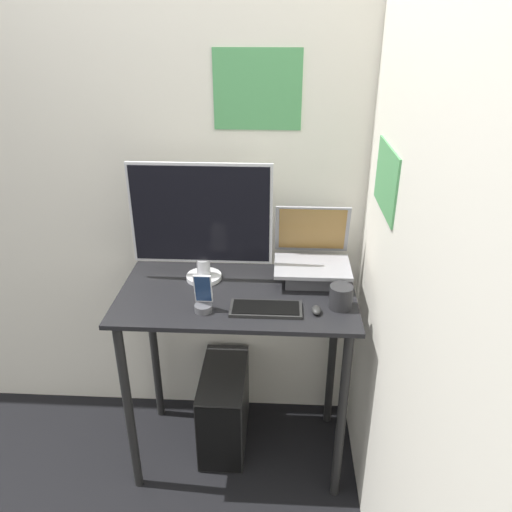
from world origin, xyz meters
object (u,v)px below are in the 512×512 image
(keyboard, at_px, (266,309))
(computer_tower, at_px, (224,406))
(monitor, at_px, (201,222))
(laptop, at_px, (312,264))
(mouse, at_px, (316,310))
(cell_phone, at_px, (203,301))

(keyboard, height_order, computer_tower, keyboard)
(monitor, relative_size, keyboard, 2.10)
(laptop, relative_size, mouse, 5.36)
(keyboard, bearing_deg, cell_phone, -176.77)
(laptop, height_order, computer_tower, laptop)
(monitor, bearing_deg, cell_phone, -81.80)
(cell_phone, bearing_deg, monitor, 98.20)
(cell_phone, bearing_deg, keyboard, 3.23)
(monitor, height_order, mouse, monitor)
(computer_tower, bearing_deg, cell_phone, -99.50)
(computer_tower, bearing_deg, monitor, 149.80)
(laptop, bearing_deg, mouse, -88.49)
(keyboard, relative_size, mouse, 4.67)
(keyboard, distance_m, cell_phone, 0.26)
(laptop, bearing_deg, cell_phone, -146.91)
(keyboard, relative_size, computer_tower, 0.63)
(mouse, bearing_deg, computer_tower, 152.24)
(mouse, xyz_separation_m, computer_tower, (-0.42, 0.22, -0.73))
(monitor, bearing_deg, mouse, -28.15)
(monitor, distance_m, mouse, 0.62)
(keyboard, height_order, cell_phone, cell_phone)
(monitor, xyz_separation_m, cell_phone, (0.04, -0.27, -0.23))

